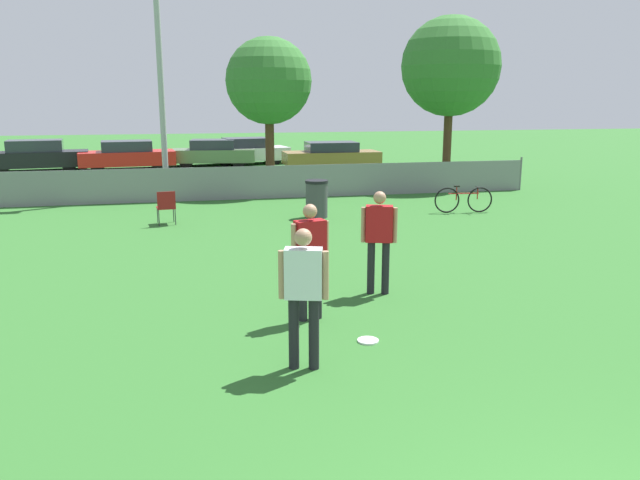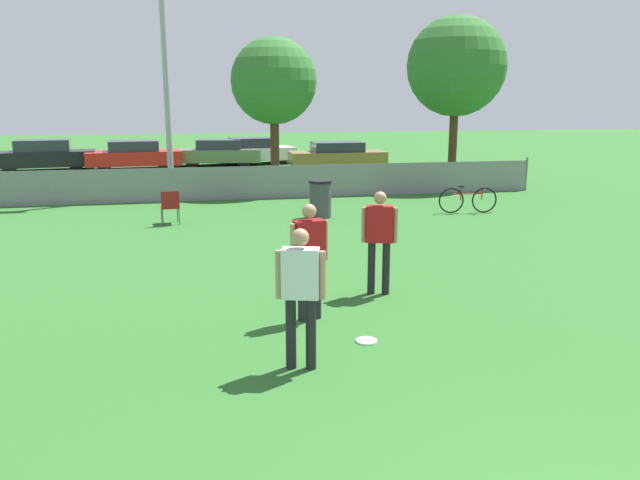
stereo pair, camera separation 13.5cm
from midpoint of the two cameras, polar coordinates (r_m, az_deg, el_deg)
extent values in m
cube|color=gray|center=(21.06, -3.66, 5.32)|extent=(18.26, 0.03, 1.10)
cylinder|color=slate|center=(24.08, 18.49, 5.75)|extent=(0.07, 0.07, 1.21)
cylinder|color=#9E9EA3|center=(22.21, -13.82, 15.81)|extent=(0.20, 0.20, 9.18)
cylinder|color=#4C331E|center=(22.78, -3.97, 7.97)|extent=(0.32, 0.32, 2.76)
sphere|color=#33702D|center=(22.71, -4.07, 14.31)|extent=(3.04, 3.04, 3.04)
cylinder|color=#4C331E|center=(24.94, 12.19, 8.50)|extent=(0.32, 0.32, 3.08)
sphere|color=#33702D|center=(24.91, 12.52, 15.25)|extent=(3.74, 3.74, 3.74)
cylinder|color=black|center=(7.75, -2.17, -8.50)|extent=(0.13, 0.13, 0.92)
cylinder|color=black|center=(7.73, -0.33, -8.55)|extent=(0.13, 0.13, 0.92)
cube|color=silver|center=(7.49, -1.28, -3.06)|extent=(0.49, 0.34, 0.62)
sphere|color=tan|center=(7.38, -1.29, 0.25)|extent=(0.21, 0.21, 0.21)
cylinder|color=tan|center=(7.53, -3.29, -3.17)|extent=(0.08, 0.08, 0.60)
cylinder|color=tan|center=(7.48, 0.75, -3.26)|extent=(0.08, 0.08, 0.60)
cylinder|color=black|center=(10.67, 5.08, -2.55)|extent=(0.13, 0.13, 0.92)
cylinder|color=black|center=(10.68, 6.41, -2.58)|extent=(0.13, 0.13, 0.92)
cube|color=#B21419|center=(10.50, 5.84, 1.47)|extent=(0.49, 0.34, 0.62)
sphere|color=tan|center=(10.42, 5.90, 3.86)|extent=(0.21, 0.21, 0.21)
cylinder|color=tan|center=(10.50, 4.39, 1.39)|extent=(0.08, 0.08, 0.60)
cylinder|color=tan|center=(10.51, 7.28, 1.33)|extent=(0.08, 0.08, 0.60)
cylinder|color=black|center=(9.35, -1.24, -4.72)|extent=(0.13, 0.13, 0.92)
cylinder|color=black|center=(9.45, 0.13, -4.53)|extent=(0.13, 0.13, 0.92)
cube|color=#B21419|center=(9.20, -0.56, -0.07)|extent=(0.49, 0.32, 0.62)
sphere|color=tan|center=(9.11, -0.57, 2.65)|extent=(0.21, 0.21, 0.21)
cylinder|color=tan|center=(9.10, -2.07, -0.36)|extent=(0.08, 0.08, 0.60)
cylinder|color=tan|center=(9.32, 0.91, -0.04)|extent=(0.08, 0.08, 0.60)
cylinder|color=white|center=(8.73, 4.70, -9.17)|extent=(0.30, 0.30, 0.03)
torus|color=white|center=(8.73, 4.70, -9.16)|extent=(0.30, 0.30, 0.03)
cylinder|color=#333338|center=(17.41, -12.68, 2.34)|extent=(0.02, 0.02, 0.43)
cylinder|color=#333338|center=(17.37, -14.07, 2.25)|extent=(0.02, 0.02, 0.43)
cylinder|color=#333338|center=(16.99, -12.53, 2.10)|extent=(0.02, 0.02, 0.43)
cylinder|color=#333338|center=(16.95, -13.95, 2.00)|extent=(0.02, 0.02, 0.43)
cube|color=maroon|center=(17.14, -13.35, 2.92)|extent=(0.52, 0.52, 0.03)
cube|color=maroon|center=(16.88, -13.31, 3.60)|extent=(0.47, 0.08, 0.45)
torus|color=black|center=(18.65, 12.11, 3.55)|extent=(0.75, 0.14, 0.75)
torus|color=black|center=(18.96, 14.99, 3.54)|extent=(0.75, 0.14, 0.75)
cylinder|color=#A51E19|center=(18.77, 13.59, 4.13)|extent=(0.91, 0.15, 0.04)
cylinder|color=#A51E19|center=(18.70, 12.95, 4.14)|extent=(0.03, 0.03, 0.39)
cylinder|color=#A51E19|center=(18.90, 14.79, 4.12)|extent=(0.03, 0.03, 0.35)
cube|color=black|center=(18.68, 12.99, 4.78)|extent=(0.17, 0.08, 0.04)
cylinder|color=black|center=(18.88, 14.82, 4.65)|extent=(0.08, 0.44, 0.03)
cylinder|color=#3F3F44|center=(17.56, 0.25, 3.65)|extent=(0.61, 0.61, 0.98)
cylinder|color=black|center=(17.48, 0.25, 5.36)|extent=(0.64, 0.64, 0.08)
cylinder|color=black|center=(32.74, -21.20, 6.74)|extent=(0.66, 0.26, 0.64)
cylinder|color=black|center=(31.27, -21.29, 6.48)|extent=(0.66, 0.26, 0.64)
cylinder|color=black|center=(32.98, -26.15, 6.33)|extent=(0.66, 0.26, 0.64)
cylinder|color=black|center=(31.52, -26.47, 6.06)|extent=(0.66, 0.26, 0.64)
cube|color=black|center=(32.08, -23.82, 6.82)|extent=(4.75, 2.24, 0.70)
cube|color=#2D333D|center=(32.03, -23.92, 7.91)|extent=(2.54, 1.77, 0.53)
cylinder|color=black|center=(32.13, -14.11, 7.12)|extent=(0.67, 0.25, 0.65)
cylinder|color=black|center=(30.52, -13.91, 6.85)|extent=(0.67, 0.25, 0.65)
cylinder|color=black|center=(32.08, -18.96, 6.81)|extent=(0.67, 0.25, 0.65)
cylinder|color=black|center=(30.46, -19.02, 6.52)|extent=(0.67, 0.25, 0.65)
cube|color=red|center=(31.25, -16.52, 7.22)|extent=(4.53, 2.28, 0.65)
cube|color=#2D333D|center=(31.21, -16.59, 8.26)|extent=(2.42, 1.85, 0.49)
cylinder|color=black|center=(32.46, -6.66, 7.48)|extent=(0.68, 0.27, 0.66)
cylinder|color=black|center=(30.95, -6.78, 7.22)|extent=(0.68, 0.27, 0.66)
cylinder|color=black|center=(32.67, -11.16, 7.36)|extent=(0.68, 0.27, 0.66)
cylinder|color=black|center=(31.17, -11.50, 7.09)|extent=(0.68, 0.27, 0.66)
cube|color=#59724C|center=(31.77, -9.04, 7.66)|extent=(4.30, 2.26, 0.63)
cube|color=#2D333D|center=(31.72, -9.08, 8.65)|extent=(2.32, 1.80, 0.47)
cylinder|color=black|center=(33.72, -4.24, 7.71)|extent=(0.67, 0.28, 0.65)
cylinder|color=black|center=(32.19, -3.41, 7.48)|extent=(0.67, 0.28, 0.65)
cylinder|color=black|center=(33.07, -8.64, 7.50)|extent=(0.67, 0.28, 0.65)
cylinder|color=black|center=(31.50, -8.00, 7.27)|extent=(0.67, 0.28, 0.65)
cube|color=white|center=(32.58, -6.07, 7.87)|extent=(4.47, 2.48, 0.64)
cube|color=#2D333D|center=(32.53, -6.09, 8.85)|extent=(2.43, 1.94, 0.48)
cylinder|color=black|center=(31.57, 3.91, 7.33)|extent=(0.60, 0.18, 0.60)
cylinder|color=black|center=(30.06, 4.72, 7.05)|extent=(0.60, 0.18, 0.60)
cylinder|color=black|center=(30.93, -1.22, 7.25)|extent=(0.60, 0.18, 0.60)
cylinder|color=black|center=(29.38, -0.66, 6.96)|extent=(0.60, 0.18, 0.60)
cube|color=olive|center=(30.44, 1.71, 7.53)|extent=(4.60, 1.80, 0.61)
cube|color=#2D333D|center=(30.39, 1.72, 8.53)|extent=(2.39, 1.59, 0.46)
camera|label=1|loc=(0.07, -89.61, 0.09)|focal=35.00mm
camera|label=2|loc=(0.07, 90.39, -0.09)|focal=35.00mm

